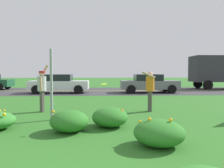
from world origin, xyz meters
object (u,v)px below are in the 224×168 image
object	(u,v)px
person_thrower_red_cap_gray_shirt	(42,87)
frisbee_lime	(104,84)
sign_post_near_path	(51,85)
car_white_center_left	(59,83)
car_gray_center_right	(149,83)
person_catcher_orange_shirt	(150,88)

from	to	relation	value
person_thrower_red_cap_gray_shirt	frisbee_lime	distance (m)	2.51
sign_post_near_path	car_white_center_left	size ratio (longest dim) A/B	0.52
person_thrower_red_cap_gray_shirt	car_white_center_left	bearing A→B (deg)	96.28
sign_post_near_path	frisbee_lime	distance (m)	2.24
car_gray_center_right	car_white_center_left	bearing A→B (deg)	180.00
car_white_center_left	car_gray_center_right	size ratio (longest dim) A/B	1.00
car_white_center_left	person_catcher_orange_shirt	bearing A→B (deg)	-58.25
person_catcher_orange_shirt	frisbee_lime	distance (m)	1.88
person_catcher_orange_shirt	frisbee_lime	world-z (taller)	person_catcher_orange_shirt
sign_post_near_path	car_white_center_left	bearing A→B (deg)	99.43
person_catcher_orange_shirt	car_white_center_left	xyz separation A→B (m)	(-5.29, 8.55, -0.24)
sign_post_near_path	person_catcher_orange_shirt	xyz separation A→B (m)	(3.62, 1.53, -0.20)
frisbee_lime	car_white_center_left	xyz separation A→B (m)	(-3.43, 8.69, -0.38)
frisbee_lime	car_white_center_left	world-z (taller)	car_white_center_left
person_catcher_orange_shirt	frisbee_lime	size ratio (longest dim) A/B	6.46
car_white_center_left	car_gray_center_right	bearing A→B (deg)	0.00
sign_post_near_path	person_thrower_red_cap_gray_shirt	size ratio (longest dim) A/B	1.23
car_gray_center_right	sign_post_near_path	bearing A→B (deg)	-118.10
sign_post_near_path	person_thrower_red_cap_gray_shirt	distance (m)	1.79
sign_post_near_path	car_gray_center_right	xyz separation A→B (m)	(5.39, 10.09, -0.44)
person_thrower_red_cap_gray_shirt	frisbee_lime	xyz separation A→B (m)	(2.49, -0.23, 0.11)
car_gray_center_right	person_catcher_orange_shirt	bearing A→B (deg)	-101.66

